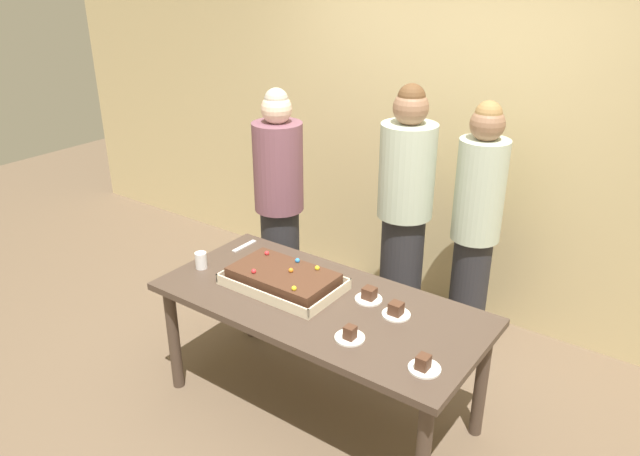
{
  "coord_description": "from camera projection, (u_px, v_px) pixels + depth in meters",
  "views": [
    {
      "loc": [
        1.67,
        -2.31,
        2.44
      ],
      "look_at": [
        -0.1,
        0.15,
        1.08
      ],
      "focal_mm": 34.05,
      "sensor_mm": 36.0,
      "label": 1
    }
  ],
  "objects": [
    {
      "name": "plated_slice_far_left",
      "position": [
        369.0,
        296.0,
        3.29
      ],
      "size": [
        0.15,
        0.15,
        0.07
      ],
      "color": "white",
      "rests_on": "party_table"
    },
    {
      "name": "party_table",
      "position": [
        319.0,
        314.0,
        3.33
      ],
      "size": [
        1.82,
        0.85,
        0.73
      ],
      "color": "#47382D",
      "rests_on": "ground_plane"
    },
    {
      "name": "cake_server_utensil",
      "position": [
        244.0,
        246.0,
        3.91
      ],
      "size": [
        0.03,
        0.2,
        0.01
      ],
      "primitive_type": "cube",
      "color": "silver",
      "rests_on": "party_table"
    },
    {
      "name": "person_green_shirt_behind",
      "position": [
        476.0,
        226.0,
        3.83
      ],
      "size": [
        0.31,
        0.31,
        1.68
      ],
      "rotation": [
        0.0,
        0.0,
        -2.12
      ],
      "color": "#28282D",
      "rests_on": "ground_plane"
    },
    {
      "name": "person_striped_tie_right",
      "position": [
        279.0,
        202.0,
        4.26
      ],
      "size": [
        0.34,
        0.34,
        1.67
      ],
      "rotation": [
        0.0,
        0.0,
        -0.86
      ],
      "color": "#28282D",
      "rests_on": "ground_plane"
    },
    {
      "name": "sheet_cake",
      "position": [
        283.0,
        279.0,
        3.42
      ],
      "size": [
        0.66,
        0.41,
        0.12
      ],
      "color": "beige",
      "rests_on": "party_table"
    },
    {
      "name": "person_serving_front",
      "position": [
        404.0,
        214.0,
        3.94
      ],
      "size": [
        0.36,
        0.36,
        1.76
      ],
      "rotation": [
        0.0,
        0.0,
        -1.82
      ],
      "color": "#28282D",
      "rests_on": "ground_plane"
    },
    {
      "name": "interior_back_panel",
      "position": [
        455.0,
        107.0,
        4.17
      ],
      "size": [
        8.0,
        0.12,
        3.0
      ],
      "primitive_type": "cube",
      "color": "#CCB784",
      "rests_on": "ground_plane"
    },
    {
      "name": "plated_slice_near_right",
      "position": [
        350.0,
        335.0,
        2.95
      ],
      "size": [
        0.15,
        0.15,
        0.08
      ],
      "color": "white",
      "rests_on": "party_table"
    },
    {
      "name": "drink_cup_nearest",
      "position": [
        201.0,
        260.0,
        3.62
      ],
      "size": [
        0.07,
        0.07,
        0.1
      ],
      "primitive_type": "cylinder",
      "color": "white",
      "rests_on": "party_table"
    },
    {
      "name": "plated_slice_near_left",
      "position": [
        424.0,
        365.0,
        2.73
      ],
      "size": [
        0.15,
        0.15,
        0.08
      ],
      "color": "white",
      "rests_on": "party_table"
    },
    {
      "name": "plated_slice_far_right",
      "position": [
        396.0,
        311.0,
        3.15
      ],
      "size": [
        0.15,
        0.15,
        0.08
      ],
      "color": "white",
      "rests_on": "party_table"
    },
    {
      "name": "ground_plane",
      "position": [
        319.0,
        407.0,
        3.59
      ],
      "size": [
        12.0,
        12.0,
        0.0
      ],
      "primitive_type": "plane",
      "color": "brown"
    }
  ]
}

